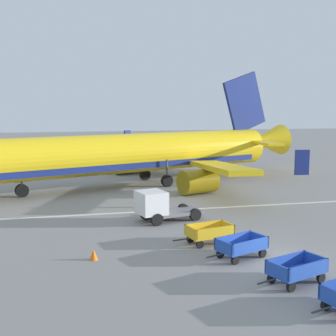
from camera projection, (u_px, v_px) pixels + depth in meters
The scene contains 8 objects.
ground_plane at pixel (275, 260), 22.85m from camera, with size 220.00×220.00×0.00m, color gray.
apron_stripe at pixel (205, 208), 34.04m from camera, with size 120.00×0.36×0.01m, color silver.
airplane at pixel (142, 153), 43.76m from camera, with size 36.73×29.86×11.34m.
baggage_cart_second_in_row at pixel (296, 269), 19.84m from camera, with size 3.60×2.14×1.07m.
baggage_cart_third_in_row at pixel (241, 246), 23.08m from camera, with size 3.58×2.20×1.07m.
baggage_cart_fourth_in_row at pixel (210, 233), 25.48m from camera, with size 3.63×1.88×1.07m.
service_truck_beside_carts at pixel (158, 205), 30.10m from camera, with size 4.70×2.90×2.10m.
traffic_cone_near_plane at pixel (94, 254), 22.81m from camera, with size 0.42×0.42×0.55m, color orange.
Camera 1 is at (-10.21, -20.19, 7.80)m, focal length 48.40 mm.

